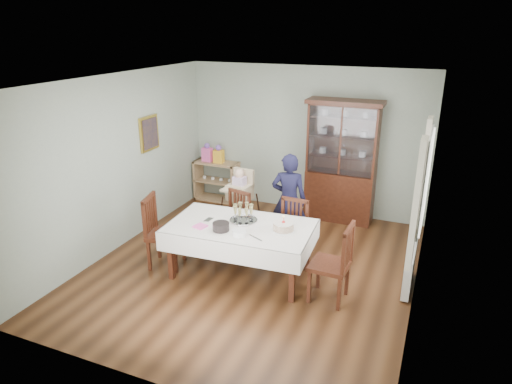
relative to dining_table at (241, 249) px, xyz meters
The scene contains 25 objects.
floor 0.45m from the dining_table, 68.71° to the left, with size 5.00×5.00×0.00m, color #593319.
room_shell 1.52m from the dining_table, 83.50° to the left, with size 5.00×5.00×5.00m.
dining_table is the anchor object (origin of this frame).
china_cabinet 2.72m from the dining_table, 71.37° to the left, with size 1.30×0.48×2.18m.
sideboard 3.00m from the dining_table, 123.66° to the left, with size 0.90×0.38×0.80m.
picture_frame 2.68m from the dining_table, 154.47° to the left, with size 0.04×0.48×0.58m, color gold.
window 2.63m from the dining_table, 12.70° to the left, with size 0.04×1.02×1.22m, color white.
curtain_left 2.49m from the dining_table, ahead, with size 0.07×0.30×1.55m, color silver.
curtain_right 2.73m from the dining_table, 26.91° to the left, with size 0.07×0.30×1.55m, color silver.
radiator 2.31m from the dining_table, 13.03° to the left, with size 0.10×0.80×0.55m, color white.
chair_far_left 0.70m from the dining_table, 124.82° to the left, with size 0.53×0.53×0.97m.
chair_far_right 0.77m from the dining_table, 44.31° to the left, with size 0.47×0.47×0.98m.
chair_end_left 1.16m from the dining_table, behind, with size 0.58×0.58×1.07m.
chair_end_right 1.34m from the dining_table, ahead, with size 0.50×0.50×1.06m.
woman 1.27m from the dining_table, 75.35° to the left, with size 0.55×0.36×1.52m, color black.
high_chair 1.42m from the dining_table, 114.93° to the left, with size 0.56×0.56×1.13m.
champagne_tray 0.47m from the dining_table, 97.87° to the left, with size 0.40×0.40×0.24m.
birthday_cake 0.75m from the dining_table, ahead, with size 0.32×0.32×0.22m.
plate_stack_dark 0.53m from the dining_table, 124.49° to the right, with size 0.23×0.23×0.11m, color black.
plate_stack_white 0.53m from the dining_table, 67.48° to the right, with size 0.19×0.19×0.08m, color white.
napkin_stack 0.67m from the dining_table, 151.12° to the right, with size 0.16×0.16×0.02m, color #FF5DB6.
cutlery 0.65m from the dining_table, behind, with size 0.10×0.15×0.01m, color silver, non-canonical shape.
cake_knife 0.59m from the dining_table, 39.91° to the right, with size 0.25×0.02×0.01m, color silver.
gift_bag_pink 3.15m from the dining_table, 126.69° to the left, with size 0.21×0.15×0.37m.
gift_bag_orange 3.00m from the dining_table, 122.73° to the left, with size 0.20×0.15×0.36m.
Camera 1 is at (2.32, -5.45, 3.38)m, focal length 32.00 mm.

